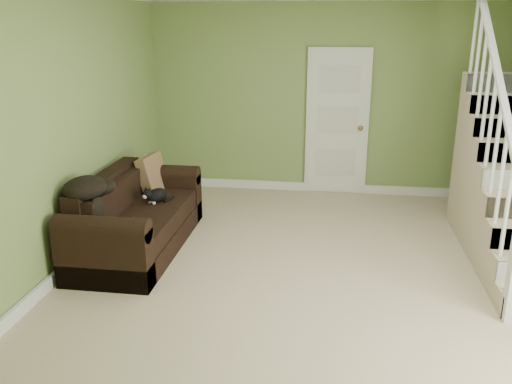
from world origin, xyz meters
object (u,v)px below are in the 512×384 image
(sofa, at_px, (135,221))
(side_table, at_px, (145,196))
(cat, at_px, (156,196))
(banana, at_px, (127,221))

(sofa, bearing_deg, side_table, 102.08)
(cat, distance_m, banana, 0.67)
(sofa, distance_m, banana, 0.43)
(cat, xyz_separation_m, banana, (-0.09, -0.66, -0.06))
(sofa, xyz_separation_m, cat, (0.17, 0.26, 0.21))
(sofa, relative_size, side_table, 2.54)
(sofa, height_order, side_table, sofa)
(sofa, xyz_separation_m, side_table, (-0.18, 0.86, -0.01))
(sofa, relative_size, cat, 4.69)
(side_table, xyz_separation_m, banana, (0.26, -1.25, 0.16))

